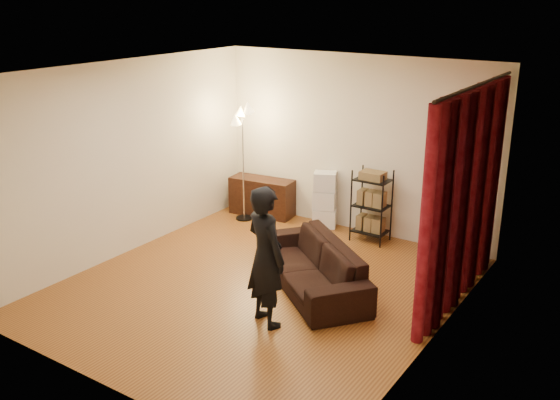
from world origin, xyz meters
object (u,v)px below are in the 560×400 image
Objects in this scene: sofa at (312,265)px; media_cabinet at (262,197)px; person at (266,257)px; wire_shelf at (371,206)px; storage_boxes at (324,200)px; floor_lamp at (243,164)px.

media_cabinet is at bearing 176.51° from sofa.
wire_shelf is at bearing -65.18° from person.
wire_shelf is at bearing -7.77° from storage_boxes.
storage_boxes is 0.48× the size of floor_lamp.
person is at bearing -48.91° from floor_lamp.
person is 1.48× the size of wire_shelf.
wire_shelf is at bearing -7.84° from media_cabinet.
sofa is at bearing -34.47° from floor_lamp.
person is at bearing -101.94° from wire_shelf.
sofa is at bearing -101.63° from wire_shelf.
storage_boxes is at bearing 18.76° from floor_lamp.
floor_lamp is (-2.22, 2.55, 0.12)m from person.
wire_shelf is 2.18m from floor_lamp.
wire_shelf is (-0.08, 1.82, 0.25)m from sofa.
sofa is at bearing -65.73° from person.
floor_lamp reaches higher than wire_shelf.
storage_boxes is (1.14, 0.08, 0.14)m from media_cabinet.
storage_boxes is (-0.94, 1.94, 0.15)m from sofa.
storage_boxes is at bearing -49.29° from person.
person is 3.61m from media_cabinet.
sofa is 2.78m from media_cabinet.
person is 3.15m from storage_boxes.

